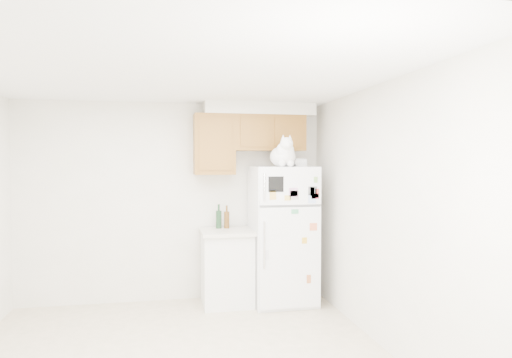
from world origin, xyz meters
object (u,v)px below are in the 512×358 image
object	(u,v)px
base_counter	(227,267)
cat	(284,155)
storage_box_front	(299,163)
refrigerator	(283,235)
bottle_green	(219,216)
storage_box_back	(297,163)
bottle_amber	(227,217)

from	to	relation	value
base_counter	cat	xyz separation A→B (m)	(0.65, -0.27, 1.38)
storage_box_front	refrigerator	bearing A→B (deg)	163.36
refrigerator	bottle_green	bearing A→B (deg)	163.15
storage_box_back	bottle_green	size ratio (longest dim) A/B	0.59
storage_box_back	bottle_amber	distance (m)	1.13
storage_box_front	cat	bearing A→B (deg)	-153.96
cat	storage_box_back	xyz separation A→B (m)	(0.26, 0.31, -0.09)
storage_box_front	base_counter	bearing A→B (deg)	165.67
refrigerator	bottle_amber	distance (m)	0.74
cat	base_counter	bearing A→B (deg)	157.48
bottle_green	bottle_amber	bearing A→B (deg)	-11.95
refrigerator	base_counter	size ratio (longest dim) A/B	1.85
refrigerator	storage_box_back	size ratio (longest dim) A/B	9.44
refrigerator	storage_box_front	distance (m)	0.92
refrigerator	cat	bearing A→B (deg)	-101.71
storage_box_front	bottle_green	size ratio (longest dim) A/B	0.49
cat	bottle_amber	bearing A→B (deg)	147.14
storage_box_back	storage_box_front	world-z (taller)	storage_box_back
cat	bottle_green	world-z (taller)	cat
bottle_green	cat	bearing A→B (deg)	-30.44
storage_box_front	storage_box_back	bearing A→B (deg)	78.28
cat	storage_box_front	bearing A→B (deg)	33.58
refrigerator	bottle_green	world-z (taller)	refrigerator
base_counter	bottle_amber	world-z (taller)	bottle_amber
base_counter	storage_box_front	distance (m)	1.57
storage_box_back	bottle_amber	world-z (taller)	storage_box_back
refrigerator	storage_box_front	bearing A→B (deg)	-9.10
base_counter	storage_box_back	world-z (taller)	storage_box_back
storage_box_front	bottle_amber	distance (m)	1.14
refrigerator	bottle_green	xyz separation A→B (m)	(-0.77, 0.23, 0.22)
bottle_green	bottle_amber	size ratio (longest dim) A/B	1.05
cat	bottle_green	size ratio (longest dim) A/B	1.76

